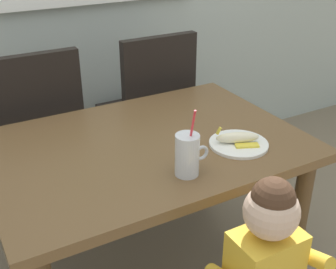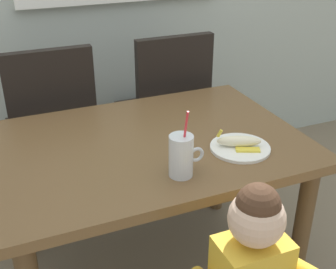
{
  "view_description": "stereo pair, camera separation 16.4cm",
  "coord_description": "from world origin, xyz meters",
  "views": [
    {
      "loc": [
        -0.66,
        -1.37,
        1.51
      ],
      "look_at": [
        0.05,
        -0.09,
        0.77
      ],
      "focal_mm": 46.6,
      "sensor_mm": 36.0,
      "label": 1
    },
    {
      "loc": [
        -0.52,
        -1.44,
        1.51
      ],
      "look_at": [
        0.05,
        -0.09,
        0.77
      ],
      "focal_mm": 46.6,
      "sensor_mm": 36.0,
      "label": 2
    }
  ],
  "objects": [
    {
      "name": "dining_table",
      "position": [
        0.0,
        0.0,
        0.6
      ],
      "size": [
        1.22,
        0.86,
        0.71
      ],
      "color": "brown",
      "rests_on": "ground"
    },
    {
      "name": "dining_chair_left",
      "position": [
        -0.29,
        0.67,
        0.54
      ],
      "size": [
        0.44,
        0.45,
        0.96
      ],
      "rotation": [
        0.0,
        0.0,
        3.14
      ],
      "color": "black",
      "rests_on": "ground"
    },
    {
      "name": "dining_chair_right",
      "position": [
        0.35,
        0.66,
        0.54
      ],
      "size": [
        0.44,
        0.44,
        0.96
      ],
      "rotation": [
        0.0,
        0.0,
        3.14
      ],
      "color": "black",
      "rests_on": "ground"
    },
    {
      "name": "milk_cup",
      "position": [
        0.02,
        -0.28,
        0.77
      ],
      "size": [
        0.13,
        0.08,
        0.25
      ],
      "color": "silver",
      "rests_on": "dining_table"
    },
    {
      "name": "snack_plate",
      "position": [
        0.3,
        -0.2,
        0.71
      ],
      "size": [
        0.23,
        0.23,
        0.01
      ],
      "primitive_type": "cylinder",
      "color": "white",
      "rests_on": "dining_table"
    },
    {
      "name": "peeled_banana",
      "position": [
        0.3,
        -0.19,
        0.74
      ],
      "size": [
        0.17,
        0.14,
        0.07
      ],
      "rotation": [
        0.0,
        0.0,
        -0.41
      ],
      "color": "#F4EAC6",
      "rests_on": "snack_plate"
    }
  ]
}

